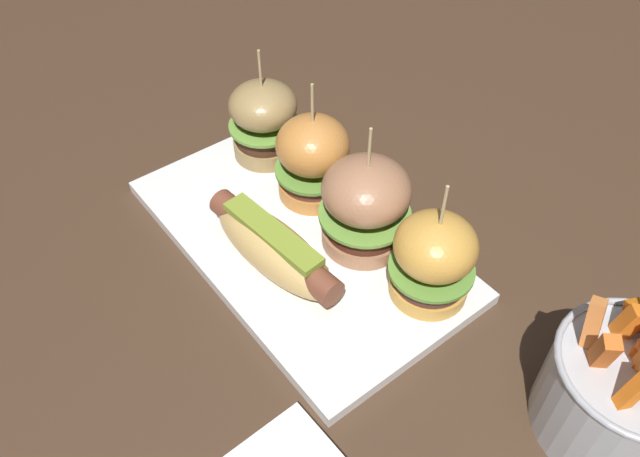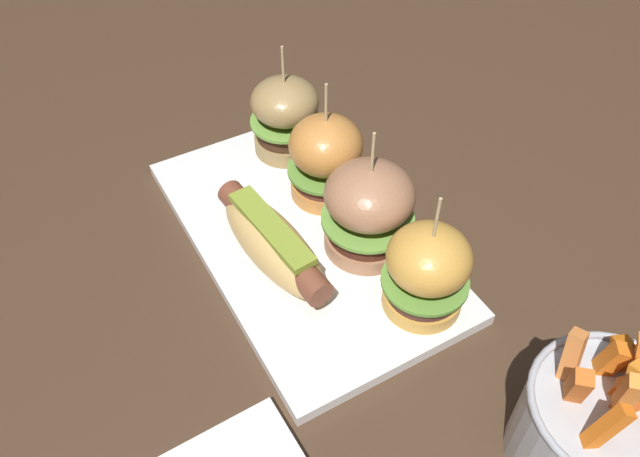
# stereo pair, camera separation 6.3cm
# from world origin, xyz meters

# --- Properties ---
(ground_plane) EXTENTS (3.00, 3.00, 0.00)m
(ground_plane) POSITION_xyz_m (0.00, 0.00, 0.00)
(ground_plane) COLOR #422D1E
(platter_main) EXTENTS (0.38, 0.22, 0.01)m
(platter_main) POSITION_xyz_m (0.00, 0.00, 0.01)
(platter_main) COLOR white
(platter_main) RESTS_ON ground
(hot_dog) EXTENTS (0.18, 0.07, 0.05)m
(hot_dog) POSITION_xyz_m (0.02, -0.05, 0.04)
(hot_dog) COLOR tan
(hot_dog) RESTS_ON platter_main
(slider_far_left) EXTENTS (0.09, 0.09, 0.14)m
(slider_far_left) POSITION_xyz_m (-0.14, 0.05, 0.06)
(slider_far_left) COLOR #997C4A
(slider_far_left) RESTS_ON platter_main
(slider_center_left) EXTENTS (0.09, 0.09, 0.15)m
(slider_center_left) POSITION_xyz_m (-0.04, 0.05, 0.07)
(slider_center_left) COLOR #C67E39
(slider_center_left) RESTS_ON platter_main
(slider_center_right) EXTENTS (0.10, 0.10, 0.15)m
(slider_center_right) POSITION_xyz_m (0.05, 0.05, 0.07)
(slider_center_right) COLOR #A36F4E
(slider_center_right) RESTS_ON platter_main
(slider_far_right) EXTENTS (0.08, 0.08, 0.14)m
(slider_far_right) POSITION_xyz_m (0.14, 0.06, 0.06)
(slider_far_right) COLOR gold
(slider_far_right) RESTS_ON platter_main
(fries_bucket) EXTENTS (0.13, 0.13, 0.14)m
(fries_bucket) POSITION_xyz_m (0.33, 0.08, 0.05)
(fries_bucket) COLOR #B7BABF
(fries_bucket) RESTS_ON ground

